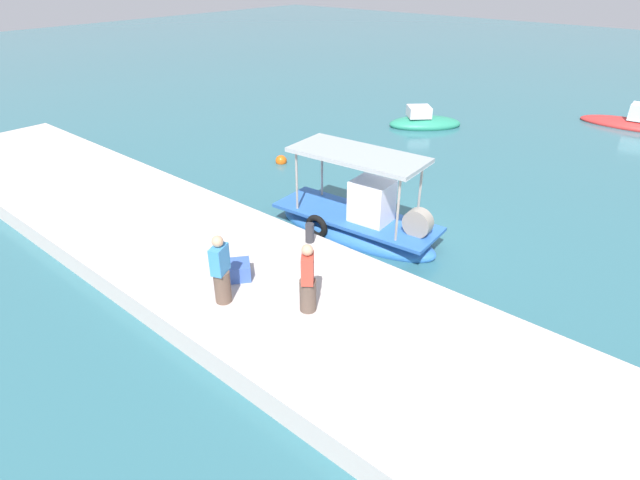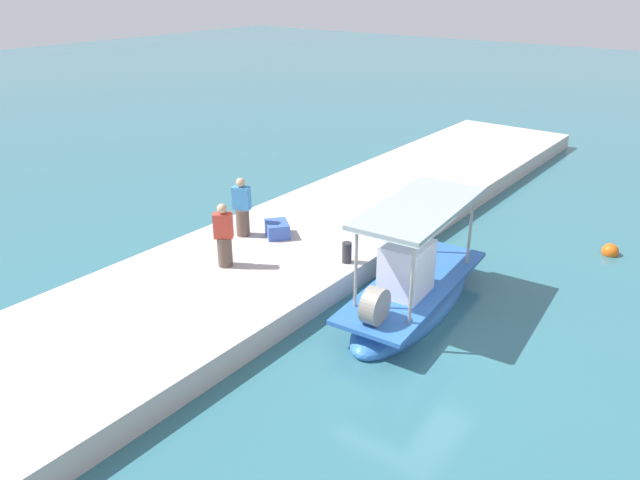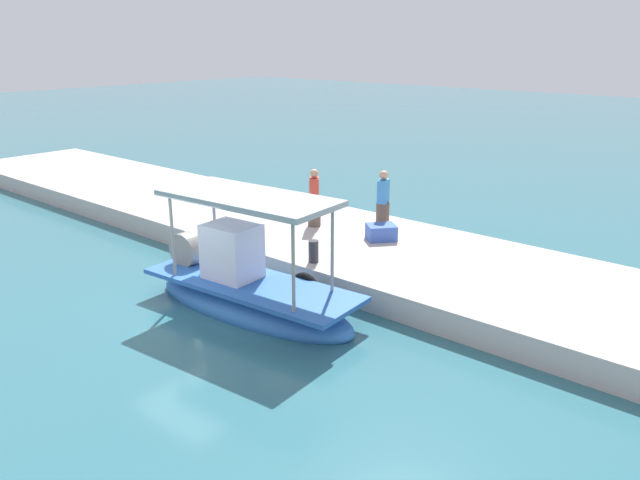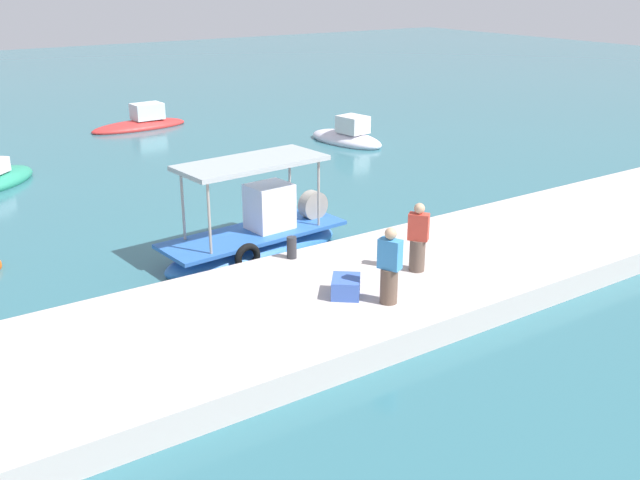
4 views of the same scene
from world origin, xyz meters
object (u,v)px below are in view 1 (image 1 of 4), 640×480
(main_fishing_boat, at_px, (358,222))
(fisherman_near_bollard, at_px, (221,273))
(moored_boat_near, at_px, (634,123))
(moored_boat_far, at_px, (424,123))
(mooring_bollard, at_px, (310,233))
(fisherman_by_crate, at_px, (308,281))
(cargo_crate, at_px, (235,270))
(marker_buoy, at_px, (281,161))

(main_fishing_boat, relative_size, fisherman_near_bollard, 3.24)
(moored_boat_near, relative_size, moored_boat_far, 1.29)
(mooring_bollard, bearing_deg, fisherman_by_crate, -49.21)
(fisherman_near_bollard, xyz_separation_m, moored_boat_far, (-4.43, 16.45, -1.15))
(moored_boat_far, bearing_deg, moored_boat_near, 39.69)
(moored_boat_far, bearing_deg, fisherman_by_crate, -68.53)
(cargo_crate, bearing_deg, moored_boat_near, 79.77)
(fisherman_by_crate, bearing_deg, moored_boat_far, 111.47)
(fisherman_near_bollard, relative_size, moored_boat_near, 0.34)
(moored_boat_near, bearing_deg, main_fishing_boat, -101.65)
(fisherman_by_crate, bearing_deg, main_fishing_boat, 113.14)
(mooring_bollard, distance_m, marker_buoy, 7.72)
(fisherman_by_crate, bearing_deg, moored_boat_near, 85.23)
(fisherman_by_crate, distance_m, moored_boat_near, 22.14)
(fisherman_by_crate, bearing_deg, marker_buoy, 137.61)
(fisherman_near_bollard, bearing_deg, cargo_crate, 123.58)
(mooring_bollard, distance_m, cargo_crate, 2.50)
(fisherman_by_crate, xyz_separation_m, cargo_crate, (-2.18, -0.20, -0.54))
(fisherman_by_crate, xyz_separation_m, moored_boat_far, (-6.08, 15.46, -1.14))
(marker_buoy, bearing_deg, fisherman_by_crate, -42.39)
(fisherman_near_bollard, bearing_deg, moored_boat_near, 81.38)
(main_fishing_boat, xyz_separation_m, moored_boat_near, (3.66, 17.77, -0.27))
(main_fishing_boat, xyz_separation_m, fisherman_by_crate, (1.82, -4.27, 0.87))
(mooring_bollard, distance_m, moored_boat_far, 13.81)
(marker_buoy, bearing_deg, moored_boat_far, 77.65)
(marker_buoy, height_order, moored_boat_far, moored_boat_far)
(fisherman_by_crate, height_order, moored_boat_near, fisherman_by_crate)
(fisherman_near_bollard, relative_size, moored_boat_far, 0.44)
(fisherman_near_bollard, bearing_deg, fisherman_by_crate, 30.90)
(fisherman_near_bollard, xyz_separation_m, mooring_bollard, (-0.33, 3.28, -0.48))
(main_fishing_boat, height_order, mooring_bollard, main_fishing_boat)
(mooring_bollard, bearing_deg, moored_boat_near, 79.06)
(main_fishing_boat, bearing_deg, marker_buoy, 154.20)
(marker_buoy, bearing_deg, fisherman_near_bollard, -52.70)
(fisherman_near_bollard, distance_m, cargo_crate, 1.10)
(cargo_crate, distance_m, moored_boat_near, 22.60)
(main_fishing_boat, distance_m, fisherman_by_crate, 4.72)
(main_fishing_boat, height_order, moored_boat_far, main_fishing_boat)
(main_fishing_boat, height_order, fisherman_by_crate, main_fishing_boat)
(main_fishing_boat, distance_m, marker_buoy, 6.75)
(cargo_crate, bearing_deg, marker_buoy, 127.68)
(fisherman_by_crate, relative_size, moored_boat_near, 0.34)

